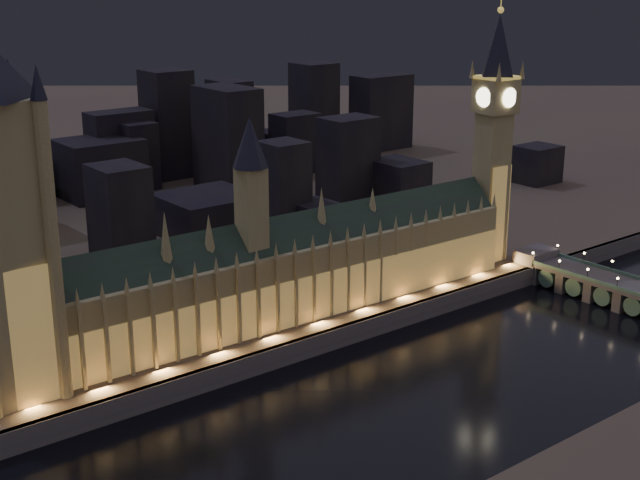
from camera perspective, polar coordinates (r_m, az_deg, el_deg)
ground_plane at (r=305.38m, az=5.76°, el=-9.40°), size 2000.00×2000.00×0.00m
embankment_wall at (r=331.35m, az=0.83°, el=-6.35°), size 2000.00×2.50×8.00m
palace_of_westminster at (r=337.58m, az=-1.60°, el=-1.83°), size 202.00×23.69×78.00m
elizabeth_tower at (r=400.00m, az=11.11°, el=7.66°), size 18.00×18.00×115.32m
westminster_bridge at (r=390.08m, az=19.18°, el=-3.34°), size 18.45×113.00×15.90m
city_backdrop at (r=507.42m, az=-11.22°, el=4.86°), size 456.83×215.63×81.26m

